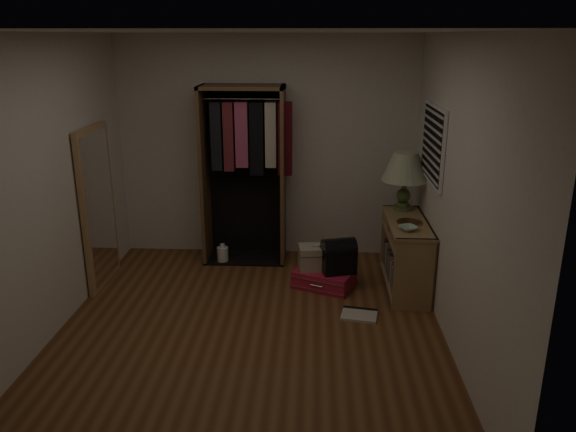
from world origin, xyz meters
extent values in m
plane|color=brown|center=(0.00, 0.00, 0.00)|extent=(4.00, 4.00, 0.00)
cube|color=beige|center=(0.00, 2.00, 1.30)|extent=(3.50, 0.02, 2.60)
cube|color=beige|center=(0.00, -2.00, 1.30)|extent=(3.50, 0.02, 2.60)
cube|color=beige|center=(1.75, 0.00, 1.30)|extent=(0.02, 4.00, 2.60)
cube|color=beige|center=(-1.75, 0.00, 1.30)|extent=(0.02, 4.00, 2.60)
cube|color=white|center=(0.00, 0.00, 2.60)|extent=(3.50, 4.00, 0.01)
cube|color=white|center=(1.73, 1.00, 1.55)|extent=(0.03, 0.96, 0.76)
cube|color=black|center=(1.73, 1.00, 1.55)|extent=(0.03, 0.90, 0.70)
cube|color=silver|center=(1.71, 1.00, 1.24)|extent=(0.01, 0.88, 0.02)
cube|color=silver|center=(1.71, 1.00, 1.32)|extent=(0.01, 0.88, 0.02)
cube|color=silver|center=(1.71, 1.00, 1.39)|extent=(0.01, 0.88, 0.02)
cube|color=silver|center=(1.71, 1.00, 1.47)|extent=(0.01, 0.88, 0.02)
cube|color=silver|center=(1.71, 1.00, 1.55)|extent=(0.01, 0.88, 0.02)
cube|color=silver|center=(1.71, 1.00, 1.63)|extent=(0.01, 0.88, 0.02)
cube|color=silver|center=(1.71, 1.00, 1.71)|extent=(0.01, 0.88, 0.02)
cube|color=silver|center=(1.71, 1.00, 1.78)|extent=(0.01, 0.88, 0.02)
cube|color=silver|center=(1.71, 1.00, 1.86)|extent=(0.01, 0.88, 0.02)
cube|color=#957148|center=(1.54, 0.46, 0.38)|extent=(0.40, 0.03, 0.75)
cube|color=#957148|center=(1.54, 1.54, 0.38)|extent=(0.40, 0.03, 0.75)
cube|color=#957148|center=(1.54, 1.00, 0.06)|extent=(0.40, 1.04, 0.03)
cube|color=#957148|center=(1.54, 1.00, 0.57)|extent=(0.40, 1.04, 0.03)
cube|color=#957148|center=(1.54, 1.00, 0.73)|extent=(0.42, 1.12, 0.03)
cube|color=brown|center=(1.73, 1.00, 0.38)|extent=(0.02, 1.10, 0.75)
cube|color=#957148|center=(1.53, 1.33, 0.65)|extent=(0.36, 0.38, 0.13)
cube|color=gray|center=(1.45, 0.53, 0.21)|extent=(0.15, 0.04, 0.27)
cube|color=#4C3833|center=(1.46, 0.57, 0.19)|extent=(0.18, 0.03, 0.24)
cube|color=#B7AD99|center=(1.47, 0.62, 0.19)|extent=(0.20, 0.04, 0.22)
cube|color=brown|center=(1.47, 0.67, 0.19)|extent=(0.20, 0.04, 0.23)
cube|color=#3F4C59|center=(1.47, 0.72, 0.22)|extent=(0.19, 0.04, 0.28)
cube|color=gray|center=(1.47, 0.77, 0.20)|extent=(0.20, 0.04, 0.25)
cube|color=#59594C|center=(1.47, 0.81, 0.19)|extent=(0.20, 0.03, 0.24)
cube|color=#B2724C|center=(1.47, 0.85, 0.22)|extent=(0.20, 0.03, 0.29)
cube|color=beige|center=(1.46, 0.90, 0.20)|extent=(0.18, 0.04, 0.25)
cube|color=#332D38|center=(1.48, 0.94, 0.19)|extent=(0.22, 0.03, 0.24)
cube|color=gray|center=(1.46, 0.98, 0.21)|extent=(0.19, 0.05, 0.27)
cube|color=#4C3833|center=(1.47, 1.04, 0.23)|extent=(0.20, 0.04, 0.31)
cube|color=#B7AD99|center=(1.45, 1.09, 0.20)|extent=(0.16, 0.03, 0.24)
cube|color=brown|center=(1.47, 1.13, 0.21)|extent=(0.20, 0.03, 0.26)
cube|color=#3F4C59|center=(1.45, 1.17, 0.23)|extent=(0.16, 0.03, 0.30)
cube|color=gray|center=(1.46, 1.22, 0.20)|extent=(0.18, 0.03, 0.26)
cube|color=#59594C|center=(1.46, 1.25, 0.19)|extent=(0.17, 0.03, 0.24)
cube|color=#B2724C|center=(1.46, 1.30, 0.23)|extent=(0.18, 0.03, 0.31)
cube|color=beige|center=(1.46, 1.34, 0.22)|extent=(0.18, 0.03, 0.30)
cube|color=#332D38|center=(1.46, 1.38, 0.20)|extent=(0.19, 0.04, 0.25)
cube|color=gray|center=(1.47, 1.42, 0.21)|extent=(0.20, 0.03, 0.26)
cube|color=#4C3833|center=(1.46, 1.46, 0.23)|extent=(0.18, 0.03, 0.31)
cube|color=brown|center=(-0.70, 1.74, 1.02)|extent=(0.04, 0.50, 2.05)
cube|color=brown|center=(0.20, 1.74, 1.02)|extent=(0.04, 0.50, 2.05)
cube|color=brown|center=(-0.25, 1.74, 2.03)|extent=(0.95, 0.50, 0.04)
cube|color=black|center=(-0.25, 1.98, 1.02)|extent=(0.95, 0.02, 2.05)
cube|color=black|center=(-0.25, 1.74, 0.01)|extent=(0.95, 0.50, 0.02)
cylinder|color=silver|center=(-0.25, 1.74, 1.90)|extent=(0.87, 0.02, 0.02)
cube|color=black|center=(-0.54, 1.72, 1.49)|extent=(0.12, 0.15, 0.77)
cube|color=maroon|center=(-0.41, 1.72, 1.48)|extent=(0.11, 0.14, 0.78)
cube|color=#BF4C72|center=(-0.26, 1.72, 1.50)|extent=(0.14, 0.11, 0.73)
cube|color=black|center=(-0.09, 1.72, 1.46)|extent=(0.15, 0.16, 0.82)
cube|color=beige|center=(0.07, 1.72, 1.51)|extent=(0.12, 0.14, 0.73)
cube|color=#590F19|center=(0.23, 1.72, 1.46)|extent=(0.16, 0.15, 0.82)
cube|color=tan|center=(-1.71, 1.00, 0.85)|extent=(0.05, 0.80, 1.70)
cube|color=white|center=(-1.68, 1.00, 0.85)|extent=(0.01, 0.68, 1.58)
cube|color=#BF1739|center=(0.69, 0.99, 0.09)|extent=(0.72, 0.63, 0.19)
cube|color=silver|center=(0.69, 0.99, 0.04)|extent=(0.74, 0.65, 0.01)
cube|color=silver|center=(0.69, 0.99, 0.15)|extent=(0.74, 0.65, 0.01)
cylinder|color=silver|center=(0.60, 0.79, 0.09)|extent=(0.13, 0.07, 0.02)
cube|color=tan|center=(0.60, 1.04, 0.31)|extent=(0.40, 0.30, 0.25)
cube|color=brown|center=(0.60, 1.04, 0.37)|extent=(0.40, 0.30, 0.01)
cylinder|color=silver|center=(0.60, 1.04, 0.45)|extent=(0.11, 0.03, 0.02)
cube|color=black|center=(0.83, 0.94, 0.32)|extent=(0.39, 0.31, 0.26)
cylinder|color=black|center=(0.83, 0.94, 0.45)|extent=(0.39, 0.31, 0.22)
cylinder|color=#455B2C|center=(1.54, 1.41, 0.77)|extent=(0.24, 0.24, 0.04)
cylinder|color=#455B2C|center=(1.54, 1.41, 0.81)|extent=(0.14, 0.14, 0.05)
sphere|color=#455B2C|center=(1.54, 1.41, 0.91)|extent=(0.17, 0.17, 0.15)
cylinder|color=#455B2C|center=(1.54, 1.41, 1.03)|extent=(0.06, 0.06, 0.09)
cone|color=beige|center=(1.54, 1.41, 1.23)|extent=(0.55, 0.55, 0.31)
cone|color=beige|center=(1.54, 1.41, 1.23)|extent=(0.49, 0.49, 0.29)
cylinder|color=#AE7B43|center=(1.54, 0.93, 0.76)|extent=(0.27, 0.27, 0.01)
imported|color=#AACBA9|center=(1.49, 0.71, 0.77)|extent=(0.23, 0.23, 0.04)
cylinder|color=white|center=(-0.51, 1.60, 0.09)|extent=(0.17, 0.17, 0.19)
cylinder|color=white|center=(-0.51, 1.60, 0.21)|extent=(0.07, 0.07, 0.04)
cube|color=beige|center=(1.02, 0.32, 0.01)|extent=(0.38, 0.32, 0.03)
cube|color=black|center=(1.04, 0.43, 0.01)|extent=(0.34, 0.10, 0.03)
camera|label=1|loc=(0.57, -4.53, 2.57)|focal=35.00mm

